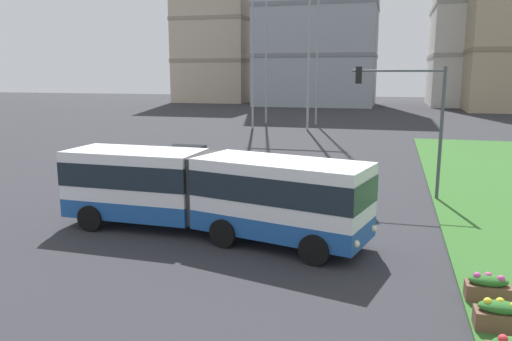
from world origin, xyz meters
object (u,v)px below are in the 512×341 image
(flower_planter_4, at_px, (488,288))
(apartment_tower_west, at_px, (220,4))
(car_grey_wagon, at_px, (185,160))
(articulated_bus, at_px, (210,191))
(traffic_light_far_right, at_px, (412,109))
(flower_planter_3, at_px, (500,315))

(flower_planter_4, height_order, apartment_tower_west, apartment_tower_west)
(car_grey_wagon, relative_size, apartment_tower_west, 0.11)
(apartment_tower_west, bearing_deg, articulated_bus, -71.27)
(traffic_light_far_right, bearing_deg, car_grey_wagon, 165.62)
(articulated_bus, height_order, flower_planter_3, articulated_bus)
(traffic_light_far_right, relative_size, apartment_tower_west, 0.15)
(traffic_light_far_right, xyz_separation_m, apartment_tower_west, (-36.87, 79.63, 15.92))
(car_grey_wagon, xyz_separation_m, apartment_tower_west, (-23.96, 76.33, 19.46))
(articulated_bus, height_order, car_grey_wagon, articulated_bus)
(apartment_tower_west, bearing_deg, traffic_light_far_right, -65.16)
(articulated_bus, bearing_deg, traffic_light_far_right, 46.67)
(articulated_bus, relative_size, traffic_light_far_right, 1.91)
(flower_planter_3, relative_size, traffic_light_far_right, 0.18)
(flower_planter_4, relative_size, apartment_tower_west, 0.03)
(car_grey_wagon, height_order, flower_planter_3, car_grey_wagon)
(traffic_light_far_right, height_order, apartment_tower_west, apartment_tower_west)
(flower_planter_3, bearing_deg, apartment_tower_west, 112.69)
(car_grey_wagon, bearing_deg, articulated_bus, -62.79)
(car_grey_wagon, relative_size, flower_planter_4, 4.00)
(traffic_light_far_right, distance_m, apartment_tower_west, 89.19)
(articulated_bus, xyz_separation_m, flower_planter_4, (9.01, -3.51, -1.23))
(apartment_tower_west, bearing_deg, flower_planter_3, -67.31)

